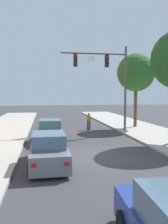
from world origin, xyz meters
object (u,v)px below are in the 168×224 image
object	(u,v)px
car_lead_green	(50,131)
street_tree_second	(136,73)
traffic_signal_mast	(108,73)
car_following_grey	(49,151)
pedestrian_crossing_road	(89,120)

from	to	relation	value
car_lead_green	street_tree_second	distance (m)	11.22
traffic_signal_mast	car_following_grey	size ratio (longest dim) A/B	1.76
car_following_grey	pedestrian_crossing_road	distance (m)	11.49
pedestrian_crossing_road	street_tree_second	world-z (taller)	street_tree_second
traffic_signal_mast	pedestrian_crossing_road	distance (m)	4.87
traffic_signal_mast	car_following_grey	world-z (taller)	traffic_signal_mast
car_lead_green	car_following_grey	distance (m)	5.97
car_lead_green	pedestrian_crossing_road	distance (m)	6.12
car_lead_green	car_following_grey	size ratio (longest dim) A/B	1.00
car_following_grey	pedestrian_crossing_road	xyz separation A→B (m)	(3.99, 10.78, 0.19)
traffic_signal_mast	street_tree_second	bearing A→B (deg)	30.43
street_tree_second	pedestrian_crossing_road	bearing A→B (deg)	-174.35
pedestrian_crossing_road	traffic_signal_mast	bearing A→B (deg)	-47.07
traffic_signal_mast	car_following_grey	xyz separation A→B (m)	(-5.42, -9.24, -4.59)
traffic_signal_mast	street_tree_second	distance (m)	3.99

